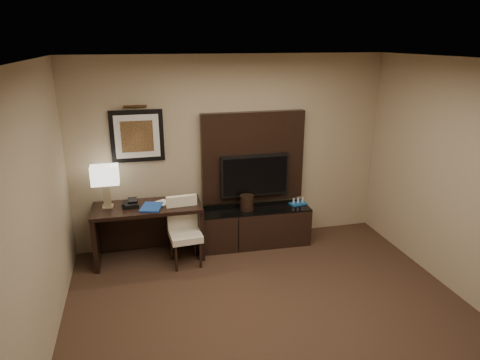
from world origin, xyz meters
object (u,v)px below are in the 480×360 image
object	(u,v)px
credenza	(253,227)
ice_bucket	(247,203)
desk_chair	(185,235)
tv	(255,175)
minibar_tray	(298,201)
desk	(149,232)
table_lamp	(106,186)
desk_phone	(130,203)

from	to	relation	value
credenza	ice_bucket	xyz separation A→B (m)	(-0.10, -0.02, 0.39)
ice_bucket	desk_chair	bearing A→B (deg)	-160.60
tv	minibar_tray	distance (m)	0.77
desk	table_lamp	world-z (taller)	table_lamp
tv	table_lamp	xyz separation A→B (m)	(-2.05, -0.11, 0.05)
desk	minibar_tray	distance (m)	2.19
desk_phone	minibar_tray	size ratio (longest dim) A/B	0.88
desk	credenza	world-z (taller)	desk
desk	minibar_tray	size ratio (longest dim) A/B	5.93
table_lamp	desk_phone	bearing A→B (deg)	-12.38
desk_chair	desk_phone	bearing A→B (deg)	151.05
desk	table_lamp	size ratio (longest dim) A/B	2.40
desk_chair	table_lamp	size ratio (longest dim) A/B	1.41
credenza	minibar_tray	bearing A→B (deg)	2.98
credenza	table_lamp	size ratio (longest dim) A/B	2.73
desk	desk_chair	world-z (taller)	desk_chair
credenza	minibar_tray	size ratio (longest dim) A/B	6.75
desk_chair	ice_bucket	distance (m)	1.01
credenza	ice_bucket	bearing A→B (deg)	-168.43
desk_chair	desk_phone	world-z (taller)	desk_phone
credenza	tv	distance (m)	0.75
desk_phone	credenza	bearing A→B (deg)	-0.61
credenza	tv	bearing A→B (deg)	70.98
credenza	tv	xyz separation A→B (m)	(0.05, 0.14, 0.74)
desk	table_lamp	distance (m)	0.85
desk_chair	ice_bucket	size ratio (longest dim) A/B	3.86
desk	ice_bucket	distance (m)	1.41
desk	credenza	xyz separation A→B (m)	(1.49, 0.05, -0.10)
table_lamp	minibar_tray	world-z (taller)	table_lamp
tv	desk_phone	world-z (taller)	tv
desk_chair	ice_bucket	xyz separation A→B (m)	(0.92, 0.32, 0.25)
table_lamp	ice_bucket	xyz separation A→B (m)	(1.89, -0.05, -0.40)
desk_chair	desk_phone	distance (m)	0.84
ice_bucket	minibar_tray	size ratio (longest dim) A/B	0.90
credenza	minibar_tray	xyz separation A→B (m)	(0.69, 0.01, 0.33)
table_lamp	desk_chair	bearing A→B (deg)	-21.20
desk_chair	table_lamp	distance (m)	1.22
table_lamp	desk_phone	size ratio (longest dim) A/B	2.82
minibar_tray	credenza	bearing A→B (deg)	-179.02
desk_phone	minibar_tray	xyz separation A→B (m)	(2.39, 0.04, -0.22)
credenza	desk_phone	bearing A→B (deg)	-176.93
table_lamp	ice_bucket	bearing A→B (deg)	-1.51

